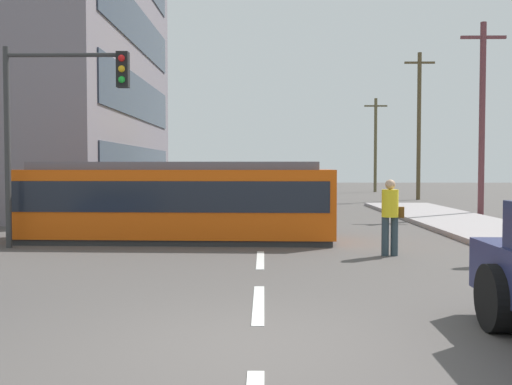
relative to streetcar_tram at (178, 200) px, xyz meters
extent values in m
plane|color=#504B48|center=(2.20, 0.70, -1.07)|extent=(120.00, 120.00, 0.00)
cube|color=silver|center=(2.20, -7.30, -1.07)|extent=(0.16, 2.40, 0.01)
cube|color=silver|center=(2.20, -3.30, -1.07)|extent=(0.16, 2.40, 0.01)
cube|color=silver|center=(2.20, 6.00, -1.07)|extent=(0.16, 2.40, 0.01)
cube|color=silver|center=(2.20, 12.00, -1.07)|extent=(0.16, 2.40, 0.01)
cube|color=#2D3847|center=(-3.46, 11.90, 0.85)|extent=(0.06, 13.90, 1.92)
cube|color=#2D3847|center=(-3.46, 11.90, 4.05)|extent=(0.06, 13.90, 1.92)
cube|color=#2D3847|center=(-3.46, 11.90, 7.25)|extent=(0.06, 13.90, 1.92)
cube|color=#DC520D|center=(0.00, 0.00, -0.06)|extent=(8.21, 2.79, 1.72)
cube|color=#2D2D2D|center=(0.00, 0.00, -1.00)|extent=(8.04, 2.66, 0.15)
cube|color=#565864|center=(0.00, 0.00, 0.90)|extent=(7.39, 2.38, 0.20)
cube|color=#1E232D|center=(0.00, 0.00, 0.15)|extent=(7.89, 2.82, 0.76)
cube|color=gold|center=(0.49, 8.47, 0.03)|extent=(2.63, 5.35, 1.61)
cube|color=black|center=(0.56, 5.88, 0.27)|extent=(2.25, 0.17, 0.96)
cube|color=black|center=(0.49, 8.47, 0.32)|extent=(2.65, 4.56, 0.64)
cylinder|color=black|center=(0.53, 6.78, -0.62)|extent=(2.57, 0.96, 0.90)
cylinder|color=black|center=(0.45, 10.17, -0.62)|extent=(2.57, 0.96, 0.90)
cylinder|color=#2D3C44|center=(4.92, -2.66, -0.65)|extent=(0.16, 0.16, 0.85)
cylinder|color=#2D3C44|center=(5.12, -2.66, -0.65)|extent=(0.16, 0.16, 0.85)
cylinder|color=yellow|center=(5.02, -2.66, 0.08)|extent=(0.36, 0.36, 0.60)
sphere|color=tan|center=(5.02, -2.66, 0.49)|extent=(0.22, 0.22, 0.22)
cube|color=#5D3913|center=(5.24, -2.61, -0.12)|extent=(0.22, 0.15, 0.24)
cylinder|color=black|center=(5.01, -8.68, -0.67)|extent=(0.29, 0.80, 0.80)
cube|color=maroon|center=(-2.81, 4.00, -0.56)|extent=(1.86, 4.27, 0.55)
cube|color=black|center=(-2.82, 3.85, -0.08)|extent=(1.69, 2.36, 0.40)
cylinder|color=black|center=(-3.70, 5.29, -0.75)|extent=(0.23, 0.64, 0.64)
cylinder|color=black|center=(-1.90, 5.26, -0.75)|extent=(0.23, 0.64, 0.64)
cylinder|color=black|center=(-3.73, 2.74, -0.75)|extent=(0.23, 0.64, 0.64)
cylinder|color=black|center=(-1.93, 2.71, -0.75)|extent=(0.23, 0.64, 0.64)
cylinder|color=#333333|center=(-3.86, -1.49, 1.32)|extent=(0.14, 0.14, 4.80)
cylinder|color=#333333|center=(-2.47, -1.49, 3.52)|extent=(2.79, 0.10, 0.10)
cube|color=black|center=(-1.08, -1.49, 3.17)|extent=(0.28, 0.24, 0.84)
sphere|color=red|center=(-1.08, -1.62, 3.42)|extent=(0.16, 0.16, 0.16)
sphere|color=gold|center=(-1.08, -1.62, 3.17)|extent=(0.16, 0.16, 0.16)
sphere|color=green|center=(-1.08, -1.62, 2.92)|extent=(0.16, 0.16, 0.16)
cylinder|color=brown|center=(11.02, 8.43, 2.79)|extent=(0.24, 0.24, 7.73)
cube|color=brown|center=(11.02, 8.43, 6.05)|extent=(1.80, 0.12, 0.12)
cylinder|color=brown|center=(11.53, 20.13, 3.31)|extent=(0.24, 0.24, 8.77)
cube|color=brown|center=(11.53, 20.13, 7.10)|extent=(1.80, 0.12, 0.12)
cylinder|color=brown|center=(11.07, 31.50, 2.62)|extent=(0.24, 0.24, 7.38)
cube|color=brown|center=(11.07, 31.50, 5.71)|extent=(1.80, 0.12, 0.12)
camera|label=1|loc=(2.27, -15.63, 0.86)|focal=41.74mm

